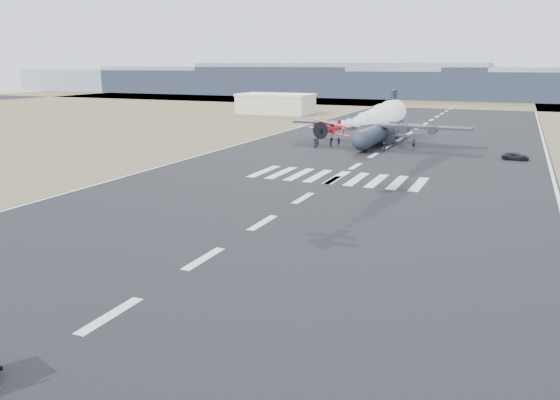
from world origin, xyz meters
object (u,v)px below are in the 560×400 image
Objects in this scene: crew_f at (379,145)px; crew_h at (317,142)px; hangar_left at (276,104)px; transport_aircraft at (381,131)px; crew_e at (315,143)px; crew_c at (384,147)px; crew_g at (414,143)px; support_vehicle at (515,156)px; crew_a at (331,142)px; crew_b at (339,141)px; crew_d at (331,143)px; aerobatic_biplane at (330,128)px.

crew_f is 12.64m from crew_h.
hangar_left is 0.66× the size of transport_aircraft.
hangar_left is at bearing 146.45° from crew_e.
hangar_left reaches higher than crew_c.
support_vehicle is at bearing -54.70° from crew_g.
crew_a is 0.87× the size of crew_g.
crew_a is at bearing 147.00° from crew_f.
crew_b is 0.89× the size of crew_g.
support_vehicle is 2.84× the size of crew_h.
crew_e reaches higher than crew_c.
crew_b is 1.03× the size of crew_h.
crew_d is at bearing 46.66° from crew_a.
aerobatic_biplane is 3.10× the size of crew_e.
aerobatic_biplane is 48.57m from crew_g.
crew_a is at bearing -136.72° from transport_aircraft.
hangar_left reaches higher than crew_e.
transport_aircraft is 10.08m from crew_c.
transport_aircraft reaches higher than hangar_left.
crew_b is 4.42m from crew_h.
aerobatic_biplane is 3.41× the size of crew_b.
crew_d is at bearing -129.74° from transport_aircraft.
crew_a is 9.80m from crew_f.
crew_e is at bearing 90.74° from support_vehicle.
transport_aircraft is 9.57m from crew_b.
crew_a is 3.63m from crew_e.
crew_g is 1.16× the size of crew_h.
transport_aircraft is at bearing -60.02° from crew_d.
support_vehicle is 25.45m from crew_f.
crew_h is (-18.90, -4.55, -0.13)m from crew_g.
crew_f is at bearing -122.49° from crew_c.
crew_d is (-34.42, 1.20, 0.19)m from support_vehicle.
support_vehicle is (76.11, -67.77, -2.77)m from hangar_left.
transport_aircraft is at bearing 122.86° from crew_g.
crew_a is (-34.98, 2.64, 0.18)m from support_vehicle.
crew_b is 1.04× the size of crew_f.
crew_d is 3.20m from crew_e.
crew_e is 2.64m from crew_h.
transport_aircraft is at bearing 100.99° from aerobatic_biplane.
transport_aircraft reaches higher than crew_a.
crew_f is (8.61, -0.89, -0.03)m from crew_b.
crew_g reaches higher than crew_d.
crew_a is at bearing 76.64° from crew_e.
transport_aircraft is (-5.55, 51.06, -6.08)m from aerobatic_biplane.
crew_a is 0.99× the size of crew_d.
crew_h is (-16.88, 43.32, -8.05)m from aerobatic_biplane.
crew_h reaches higher than support_vehicle.
transport_aircraft is 8.13× the size of support_vehicle.
support_vehicle is 2.45× the size of crew_g.
crew_c is at bearing 105.90° from crew_a.
hangar_left reaches higher than crew_d.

